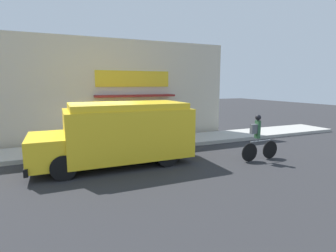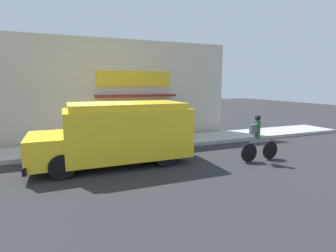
{
  "view_description": "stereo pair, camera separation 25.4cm",
  "coord_description": "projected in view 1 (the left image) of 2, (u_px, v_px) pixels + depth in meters",
  "views": [
    {
      "loc": [
        -1.7,
        -10.71,
        2.92
      ],
      "look_at": [
        2.81,
        -0.2,
        1.1
      ],
      "focal_mm": 28.0,
      "sensor_mm": 36.0,
      "label": 1
    },
    {
      "loc": [
        -1.47,
        -10.8,
        2.92
      ],
      "look_at": [
        2.81,
        -0.2,
        1.1
      ],
      "focal_mm": 28.0,
      "sensor_mm": 36.0,
      "label": 2
    }
  ],
  "objects": [
    {
      "name": "sidewalk",
      "position": [
        99.0,
        148.0,
        11.84
      ],
      "size": [
        28.0,
        2.24,
        0.17
      ],
      "color": "#ADAAA3",
      "rests_on": "ground_plane"
    },
    {
      "name": "ground_plane",
      "position": [
        104.0,
        156.0,
        10.84
      ],
      "size": [
        70.0,
        70.0,
        0.0
      ],
      "primitive_type": "plane",
      "color": "#2B2B2D"
    },
    {
      "name": "cyclist",
      "position": [
        258.0,
        139.0,
        10.06
      ],
      "size": [
        1.74,
        0.22,
        1.79
      ],
      "rotation": [
        0.0,
        0.0,
        0.01
      ],
      "color": "black",
      "rests_on": "ground_plane"
    },
    {
      "name": "trash_bin",
      "position": [
        93.0,
        138.0,
        11.65
      ],
      "size": [
        0.65,
        0.65,
        0.78
      ],
      "color": "#2D5138",
      "rests_on": "sidewalk"
    },
    {
      "name": "storefront",
      "position": [
        94.0,
        91.0,
        12.86
      ],
      "size": [
        14.72,
        0.9,
        5.17
      ],
      "color": "beige",
      "rests_on": "ground_plane"
    },
    {
      "name": "school_bus",
      "position": [
        119.0,
        133.0,
        9.61
      ],
      "size": [
        5.6,
        2.82,
        2.25
      ],
      "rotation": [
        0.0,
        0.0,
        0.0
      ],
      "color": "yellow",
      "rests_on": "ground_plane"
    }
  ]
}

